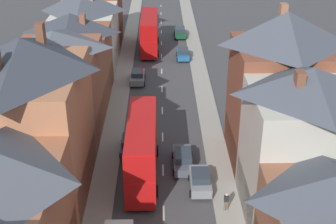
{
  "coord_description": "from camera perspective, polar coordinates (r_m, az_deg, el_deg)",
  "views": [
    {
      "loc": [
        -0.15,
        -11.18,
        23.56
      ],
      "look_at": [
        0.59,
        32.49,
        1.58
      ],
      "focal_mm": 50.0,
      "sensor_mm": 36.0,
      "label": 1
    }
  ],
  "objects": [
    {
      "name": "double_decker_bus_mid_street",
      "position": [
        71.07,
        -2.3,
        9.72
      ],
      "size": [
        2.74,
        10.8,
        5.3
      ],
      "color": "#B70F0F",
      "rests_on": "ground"
    },
    {
      "name": "centre_line_dashes",
      "position": [
        52.73,
        -0.71,
        0.18
      ],
      "size": [
        0.14,
        97.8,
        0.01
      ],
      "color": "silver",
      "rests_on": "ground"
    },
    {
      "name": "pavement_right",
      "position": [
        54.75,
        4.63,
        1.22
      ],
      "size": [
        2.2,
        104.0,
        0.14
      ],
      "primitive_type": "cube",
      "color": "gray",
      "rests_on": "ground"
    },
    {
      "name": "pedestrian_mid_right",
      "position": [
        37.28,
        7.12,
        -10.7
      ],
      "size": [
        0.36,
        0.22,
        1.61
      ],
      "color": "brown",
      "rests_on": "pavement_right"
    },
    {
      "name": "car_near_blue",
      "position": [
        39.66,
        3.95,
        -8.28
      ],
      "size": [
        1.9,
        3.86,
        1.7
      ],
      "color": "gray",
      "rests_on": "ground"
    },
    {
      "name": "car_parked_left_a",
      "position": [
        59.89,
        -3.73,
        4.36
      ],
      "size": [
        1.9,
        4.28,
        1.66
      ],
      "color": "gray",
      "rests_on": "ground"
    },
    {
      "name": "pavement_left",
      "position": [
        54.72,
        -6.07,
        1.14
      ],
      "size": [
        2.2,
        104.0,
        0.14
      ],
      "primitive_type": "cube",
      "color": "gray",
      "rests_on": "ground"
    },
    {
      "name": "car_parked_right_a",
      "position": [
        44.75,
        -4.63,
        -3.93
      ],
      "size": [
        1.9,
        3.97,
        1.63
      ],
      "color": "navy",
      "rests_on": "ground"
    },
    {
      "name": "car_near_silver",
      "position": [
        77.78,
        1.49,
        9.72
      ],
      "size": [
        1.9,
        4.43,
        1.65
      ],
      "color": "#144728",
      "rests_on": "ground"
    },
    {
      "name": "car_far_grey",
      "position": [
        42.37,
        1.83,
        -5.76
      ],
      "size": [
        1.9,
        4.54,
        1.63
      ],
      "color": "#4C515B",
      "rests_on": "ground"
    },
    {
      "name": "double_decker_bus_lead",
      "position": [
        40.21,
        -3.21,
        -4.39
      ],
      "size": [
        2.74,
        10.8,
        5.3
      ],
      "color": "red",
      "rests_on": "ground"
    },
    {
      "name": "car_parked_left_b",
      "position": [
        67.93,
        1.84,
        7.12
      ],
      "size": [
        1.9,
        3.98,
        1.58
      ],
      "color": "#236093",
      "rests_on": "ground"
    },
    {
      "name": "terrace_row_left",
      "position": [
        42.42,
        -14.56,
        0.86
      ],
      "size": [
        8.0,
        75.32,
        13.66
      ],
      "color": "#935138",
      "rests_on": "ground"
    }
  ]
}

